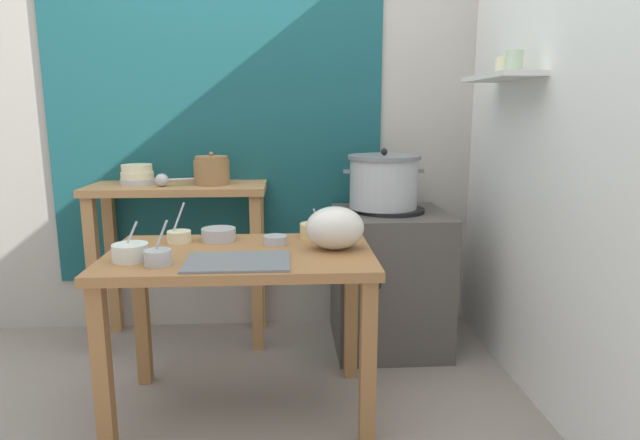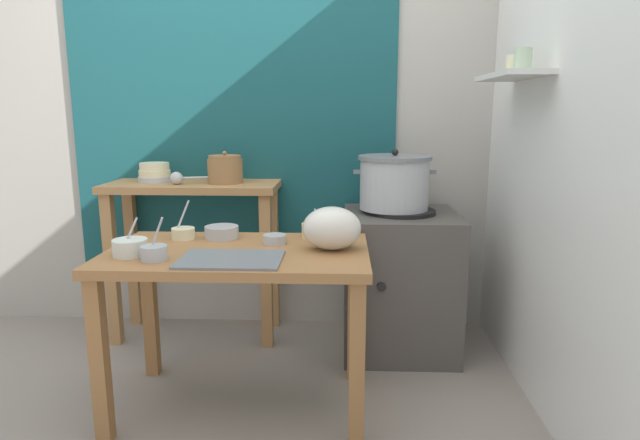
% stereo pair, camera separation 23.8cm
% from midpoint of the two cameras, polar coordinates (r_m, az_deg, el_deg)
% --- Properties ---
extents(ground_plane, '(9.00, 9.00, 0.00)m').
position_cam_midpoint_polar(ground_plane, '(2.52, -6.88, -19.55)').
color(ground_plane, gray).
extents(wall_back, '(4.40, 0.12, 2.60)m').
position_cam_midpoint_polar(wall_back, '(3.24, -2.80, 11.61)').
color(wall_back, '#B2ADA3').
rests_on(wall_back, ground).
extents(wall_right, '(0.30, 3.20, 2.60)m').
position_cam_midpoint_polar(wall_right, '(2.54, 26.65, 10.44)').
color(wall_right, white).
rests_on(wall_right, ground).
extents(prep_table, '(1.10, 0.66, 0.72)m').
position_cam_midpoint_polar(prep_table, '(2.31, -5.72, -5.84)').
color(prep_table, '#9E6B3D').
rests_on(prep_table, ground).
extents(back_shelf_table, '(0.96, 0.40, 0.90)m').
position_cam_midpoint_polar(back_shelf_table, '(3.11, -11.11, -0.17)').
color(back_shelf_table, '#B27F4C').
rests_on(back_shelf_table, ground).
extents(stove_block, '(0.60, 0.61, 0.78)m').
position_cam_midpoint_polar(stove_block, '(3.00, 10.68, -6.39)').
color(stove_block, '#4C4742').
rests_on(stove_block, ground).
extents(steamer_pot, '(0.44, 0.39, 0.32)m').
position_cam_midpoint_polar(steamer_pot, '(2.90, 10.23, 3.95)').
color(steamer_pot, '#B7BABF').
rests_on(steamer_pot, stove_block).
extents(clay_pot, '(0.19, 0.19, 0.18)m').
position_cam_midpoint_polar(clay_pot, '(3.02, -7.82, 5.32)').
color(clay_pot, olive).
rests_on(clay_pot, back_shelf_table).
extents(bowl_stack_enamel, '(0.19, 0.19, 0.11)m').
position_cam_midpoint_polar(bowl_stack_enamel, '(3.16, -15.08, 4.84)').
color(bowl_stack_enamel, '#B7BABF').
rests_on(bowl_stack_enamel, back_shelf_table).
extents(ladle, '(0.26, 0.11, 0.07)m').
position_cam_midpoint_polar(ladle, '(3.01, -12.61, 4.35)').
color(ladle, '#B7BABF').
rests_on(ladle, back_shelf_table).
extents(serving_tray, '(0.40, 0.28, 0.01)m').
position_cam_midpoint_polar(serving_tray, '(2.11, -6.29, -4.20)').
color(serving_tray, slate).
rests_on(serving_tray, prep_table).
extents(plastic_bag, '(0.25, 0.20, 0.18)m').
position_cam_midpoint_polar(plastic_bag, '(2.25, 4.28, -0.91)').
color(plastic_bag, silver).
rests_on(plastic_bag, prep_table).
extents(prep_bowl_0, '(0.14, 0.14, 0.15)m').
position_cam_midpoint_polar(prep_bowl_0, '(2.26, -16.71, -2.77)').
color(prep_bowl_0, silver).
rests_on(prep_bowl_0, prep_table).
extents(prep_bowl_1, '(0.10, 0.10, 0.17)m').
position_cam_midpoint_polar(prep_bowl_1, '(2.16, -14.23, -3.37)').
color(prep_bowl_1, '#B7BABF').
rests_on(prep_bowl_1, prep_table).
extents(prep_bowl_2, '(0.10, 0.10, 0.18)m').
position_cam_midpoint_polar(prep_bowl_2, '(2.50, -11.70, -1.35)').
color(prep_bowl_2, beige).
rests_on(prep_bowl_2, prep_table).
extents(prep_bowl_3, '(0.14, 0.14, 0.14)m').
position_cam_midpoint_polar(prep_bowl_3, '(2.47, 2.43, -1.09)').
color(prep_bowl_3, '#E5C684').
rests_on(prep_bowl_3, prep_table).
extents(prep_bowl_4, '(0.10, 0.10, 0.04)m').
position_cam_midpoint_polar(prep_bowl_4, '(2.36, -1.96, -2.03)').
color(prep_bowl_4, '#B7BABF').
rests_on(prep_bowl_4, prep_table).
extents(prep_bowl_5, '(0.15, 0.15, 0.06)m').
position_cam_midpoint_polar(prep_bowl_5, '(2.48, -7.72, -1.26)').
color(prep_bowl_5, '#B7BABF').
rests_on(prep_bowl_5, prep_table).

